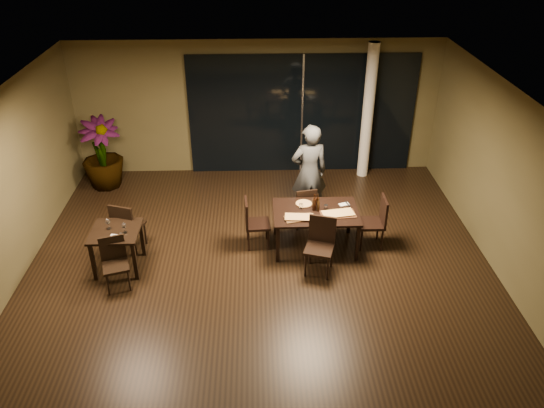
{
  "coord_description": "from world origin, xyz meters",
  "views": [
    {
      "loc": [
        -0.05,
        -7.16,
        5.56
      ],
      "look_at": [
        0.22,
        0.56,
        1.05
      ],
      "focal_mm": 35.0,
      "sensor_mm": 36.0,
      "label": 1
    }
  ],
  "objects_px": {
    "chair_main_near": "(321,242)",
    "chair_side_near": "(115,260)",
    "chair_main_right": "(376,220)",
    "chair_main_far": "(305,205)",
    "potted_plant": "(102,154)",
    "chair_main_left": "(253,221)",
    "diner": "(309,172)",
    "chair_side_far": "(126,225)",
    "bottle_b": "(318,205)",
    "side_table": "(116,237)",
    "main_table": "(316,215)",
    "bottle_a": "(314,202)",
    "bottle_c": "(317,201)"
  },
  "relations": [
    {
      "from": "chair_main_far",
      "to": "chair_side_far",
      "type": "xyz_separation_m",
      "value": [
        -3.22,
        -0.67,
        0.07
      ]
    },
    {
      "from": "chair_main_left",
      "to": "bottle_b",
      "type": "xyz_separation_m",
      "value": [
        1.15,
        -0.07,
        0.35
      ]
    },
    {
      "from": "chair_main_far",
      "to": "chair_main_near",
      "type": "distance_m",
      "value": 1.35
    },
    {
      "from": "chair_main_far",
      "to": "chair_main_right",
      "type": "relative_size",
      "value": 0.88
    },
    {
      "from": "chair_main_near",
      "to": "chair_main_left",
      "type": "distance_m",
      "value": 1.36
    },
    {
      "from": "diner",
      "to": "bottle_b",
      "type": "xyz_separation_m",
      "value": [
        0.06,
        -1.08,
        -0.09
      ]
    },
    {
      "from": "chair_side_far",
      "to": "side_table",
      "type": "bearing_deg",
      "value": 102.53
    },
    {
      "from": "chair_main_right",
      "to": "side_table",
      "type": "bearing_deg",
      "value": -82.86
    },
    {
      "from": "chair_main_far",
      "to": "chair_side_near",
      "type": "bearing_deg",
      "value": 15.75
    },
    {
      "from": "chair_side_near",
      "to": "chair_main_far",
      "type": "bearing_deg",
      "value": 9.56
    },
    {
      "from": "chair_side_far",
      "to": "bottle_b",
      "type": "height_order",
      "value": "bottle_b"
    },
    {
      "from": "main_table",
      "to": "chair_main_far",
      "type": "distance_m",
      "value": 0.71
    },
    {
      "from": "chair_main_right",
      "to": "chair_side_near",
      "type": "xyz_separation_m",
      "value": [
        -4.44,
        -0.98,
        -0.06
      ]
    },
    {
      "from": "diner",
      "to": "bottle_a",
      "type": "xyz_separation_m",
      "value": [
        -0.01,
        -1.05,
        -0.06
      ]
    },
    {
      "from": "diner",
      "to": "chair_side_far",
      "type": "bearing_deg",
      "value": 8.54
    },
    {
      "from": "bottle_a",
      "to": "bottle_c",
      "type": "bearing_deg",
      "value": 45.37
    },
    {
      "from": "chair_main_near",
      "to": "chair_side_near",
      "type": "relative_size",
      "value": 1.13
    },
    {
      "from": "chair_main_left",
      "to": "diner",
      "type": "bearing_deg",
      "value": -51.13
    },
    {
      "from": "chair_main_far",
      "to": "main_table",
      "type": "bearing_deg",
      "value": 89.84
    },
    {
      "from": "main_table",
      "to": "diner",
      "type": "relative_size",
      "value": 0.78
    },
    {
      "from": "diner",
      "to": "bottle_c",
      "type": "bearing_deg",
      "value": 83.69
    },
    {
      "from": "chair_main_right",
      "to": "chair_side_far",
      "type": "bearing_deg",
      "value": -89.22
    },
    {
      "from": "bottle_a",
      "to": "main_table",
      "type": "bearing_deg",
      "value": -54.03
    },
    {
      "from": "main_table",
      "to": "chair_main_far",
      "type": "relative_size",
      "value": 1.75
    },
    {
      "from": "diner",
      "to": "bottle_b",
      "type": "relative_size",
      "value": 7.64
    },
    {
      "from": "diner",
      "to": "potted_plant",
      "type": "bearing_deg",
      "value": -27.8
    },
    {
      "from": "chair_main_near",
      "to": "chair_main_right",
      "type": "height_order",
      "value": "chair_main_near"
    },
    {
      "from": "side_table",
      "to": "chair_main_near",
      "type": "distance_m",
      "value": 3.42
    },
    {
      "from": "chair_side_far",
      "to": "chair_main_far",
      "type": "bearing_deg",
      "value": -149.55
    },
    {
      "from": "chair_side_near",
      "to": "side_table",
      "type": "bearing_deg",
      "value": 79.35
    },
    {
      "from": "chair_main_left",
      "to": "bottle_c",
      "type": "relative_size",
      "value": 3.31
    },
    {
      "from": "side_table",
      "to": "bottle_b",
      "type": "xyz_separation_m",
      "value": [
        3.44,
        0.51,
        0.25
      ]
    },
    {
      "from": "chair_main_left",
      "to": "bottle_a",
      "type": "xyz_separation_m",
      "value": [
        1.08,
        -0.04,
        0.39
      ]
    },
    {
      "from": "side_table",
      "to": "chair_side_near",
      "type": "xyz_separation_m",
      "value": [
        0.06,
        -0.47,
        -0.14
      ]
    },
    {
      "from": "chair_main_left",
      "to": "diner",
      "type": "relative_size",
      "value": 0.49
    },
    {
      "from": "chair_main_right",
      "to": "chair_main_far",
      "type": "bearing_deg",
      "value": -117.44
    },
    {
      "from": "chair_side_near",
      "to": "main_table",
      "type": "bearing_deg",
      "value": -1.29
    },
    {
      "from": "main_table",
      "to": "bottle_b",
      "type": "distance_m",
      "value": 0.2
    },
    {
      "from": "side_table",
      "to": "potted_plant",
      "type": "height_order",
      "value": "potted_plant"
    },
    {
      "from": "diner",
      "to": "chair_side_near",
      "type": "bearing_deg",
      "value": 22.14
    },
    {
      "from": "chair_side_near",
      "to": "bottle_c",
      "type": "height_order",
      "value": "bottle_c"
    },
    {
      "from": "chair_main_far",
      "to": "potted_plant",
      "type": "relative_size",
      "value": 0.55
    },
    {
      "from": "chair_main_far",
      "to": "potted_plant",
      "type": "xyz_separation_m",
      "value": [
        -4.21,
        1.84,
        0.29
      ]
    },
    {
      "from": "side_table",
      "to": "potted_plant",
      "type": "relative_size",
      "value": 0.52
    },
    {
      "from": "chair_side_near",
      "to": "chair_main_right",
      "type": "bearing_deg",
      "value": -4.9
    },
    {
      "from": "main_table",
      "to": "chair_main_near",
      "type": "xyz_separation_m",
      "value": [
        0.02,
        -0.67,
        -0.12
      ]
    },
    {
      "from": "chair_main_left",
      "to": "side_table",
      "type": "bearing_deg",
      "value": 100.41
    },
    {
      "from": "chair_main_left",
      "to": "chair_side_near",
      "type": "bearing_deg",
      "value": 111.26
    },
    {
      "from": "chair_side_near",
      "to": "bottle_b",
      "type": "xyz_separation_m",
      "value": [
        3.38,
        0.98,
        0.39
      ]
    },
    {
      "from": "main_table",
      "to": "chair_main_near",
      "type": "distance_m",
      "value": 0.68
    }
  ]
}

